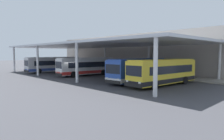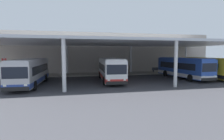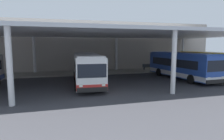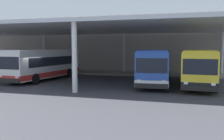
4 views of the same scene
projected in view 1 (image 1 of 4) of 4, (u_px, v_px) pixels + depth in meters
ground_plane at (69, 77)px, 33.01m from camera, size 200.00×200.00×0.00m
platform_kerb at (119, 72)px, 41.09m from camera, size 42.00×4.50×0.18m
station_building_facade at (129, 53)px, 43.02m from camera, size 48.00×1.60×7.93m
canopy_shelter at (95, 46)px, 36.37m from camera, size 40.00×17.00×5.55m
bus_nearest_bay at (52, 64)px, 41.89m from camera, size 3.07×10.64×3.17m
bus_second_bay at (86, 66)px, 35.47m from camera, size 3.30×10.69×3.17m
bus_middle_bay at (138, 70)px, 27.31m from camera, size 3.16×10.66×3.17m
bus_far_bay at (163, 72)px, 24.29m from camera, size 3.22×10.67×3.17m
bench_waiting at (166, 73)px, 33.19m from camera, size 1.80×0.45×0.92m
banner_sign at (73, 61)px, 51.81m from camera, size 0.70×0.12×3.20m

